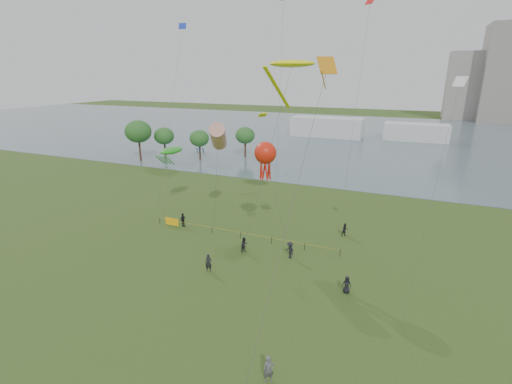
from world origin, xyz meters
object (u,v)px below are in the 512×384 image
at_px(kite_flyer, 269,369).
at_px(kite_octopus, 265,153).
at_px(kite_stingray, 291,64).
at_px(fence, 197,226).

bearing_deg(kite_flyer, kite_octopus, 76.60).
bearing_deg(kite_stingray, kite_octopus, -116.24).
relative_size(kite_flyer, kite_stingray, 0.09).
height_order(kite_flyer, kite_stingray, kite_stingray).
bearing_deg(kite_flyer, kite_stingray, 69.58).
bearing_deg(fence, kite_octopus, -6.74).
distance_m(fence, kite_stingray, 22.58).
bearing_deg(fence, kite_stingray, 9.19).
relative_size(kite_flyer, kite_octopus, 0.16).
relative_size(kite_stingray, kite_octopus, 1.67).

